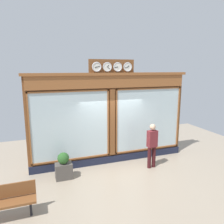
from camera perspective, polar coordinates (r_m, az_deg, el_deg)
ground_plane at (r=6.74m, az=8.71°, el=-21.96°), size 14.00×14.00×0.00m
shop_facade at (r=8.54m, az=-0.29°, el=-1.61°), size 6.36×0.42×4.01m
pedestrian at (r=8.36m, az=10.37°, el=-8.15°), size 0.38×0.25×1.69m
planter_box at (r=7.85m, az=-12.41°, el=-14.76°), size 0.56×0.36×0.54m
planter_shrub at (r=7.66m, az=-12.56°, el=-11.63°), size 0.39×0.39×0.39m
street_bench at (r=6.34m, az=-25.84°, el=-19.82°), size 1.40×0.40×0.87m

